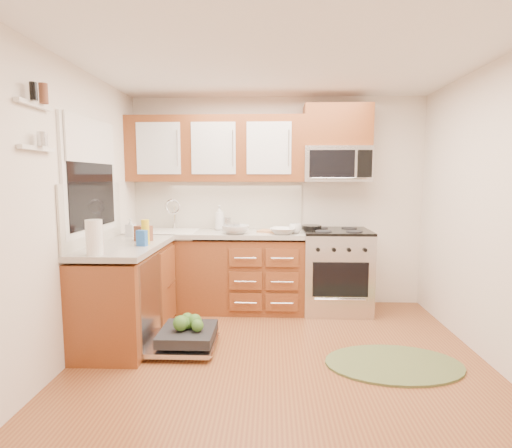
{
  "coord_description": "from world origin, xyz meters",
  "views": [
    {
      "loc": [
        -0.07,
        -3.14,
        1.55
      ],
      "look_at": [
        -0.22,
        0.85,
        1.08
      ],
      "focal_mm": 28.0,
      "sensor_mm": 36.0,
      "label": 1
    }
  ],
  "objects_px": {
    "sink": "(170,242)",
    "paper_towel_roll": "(94,237)",
    "upper_cabinets": "(216,149)",
    "bowl_b": "(235,230)",
    "microwave": "(336,164)",
    "cutting_board": "(272,231)",
    "skillet": "(312,227)",
    "dishwasher": "(184,338)",
    "stock_pot": "(232,228)",
    "bowl_a": "(282,231)",
    "range": "(336,270)",
    "cup": "(295,229)",
    "rug": "(394,364)"
  },
  "relations": [
    {
      "from": "bowl_b",
      "to": "cup",
      "type": "xyz_separation_m",
      "value": [
        0.67,
        0.06,
        0.01
      ]
    },
    {
      "from": "paper_towel_roll",
      "to": "bowl_b",
      "type": "bearing_deg",
      "value": 51.11
    },
    {
      "from": "rug",
      "to": "range",
      "type": "bearing_deg",
      "value": 101.05
    },
    {
      "from": "microwave",
      "to": "rug",
      "type": "bearing_deg",
      "value": -79.82
    },
    {
      "from": "microwave",
      "to": "paper_towel_roll",
      "type": "relative_size",
      "value": 2.65
    },
    {
      "from": "sink",
      "to": "dishwasher",
      "type": "xyz_separation_m",
      "value": [
        0.39,
        -1.12,
        -0.7
      ]
    },
    {
      "from": "range",
      "to": "bowl_b",
      "type": "height_order",
      "value": "bowl_b"
    },
    {
      "from": "bowl_b",
      "to": "paper_towel_roll",
      "type": "bearing_deg",
      "value": -128.89
    },
    {
      "from": "dishwasher",
      "to": "rug",
      "type": "height_order",
      "value": "dishwasher"
    },
    {
      "from": "rug",
      "to": "cup",
      "type": "relative_size",
      "value": 8.26
    },
    {
      "from": "skillet",
      "to": "paper_towel_roll",
      "type": "distance_m",
      "value": 2.43
    },
    {
      "from": "cutting_board",
      "to": "bowl_a",
      "type": "height_order",
      "value": "bowl_a"
    },
    {
      "from": "dishwasher",
      "to": "stock_pot",
      "type": "distance_m",
      "value": 1.39
    },
    {
      "from": "upper_cabinets",
      "to": "microwave",
      "type": "distance_m",
      "value": 1.42
    },
    {
      "from": "skillet",
      "to": "cup",
      "type": "relative_size",
      "value": 1.68
    },
    {
      "from": "upper_cabinets",
      "to": "sink",
      "type": "relative_size",
      "value": 3.31
    },
    {
      "from": "rug",
      "to": "cup",
      "type": "height_order",
      "value": "cup"
    },
    {
      "from": "range",
      "to": "cutting_board",
      "type": "bearing_deg",
      "value": -177.21
    },
    {
      "from": "upper_cabinets",
      "to": "sink",
      "type": "xyz_separation_m",
      "value": [
        -0.52,
        -0.16,
        -1.07
      ]
    },
    {
      "from": "range",
      "to": "cup",
      "type": "height_order",
      "value": "cup"
    },
    {
      "from": "bowl_b",
      "to": "cutting_board",
      "type": "bearing_deg",
      "value": 19.27
    },
    {
      "from": "cutting_board",
      "to": "bowl_a",
      "type": "distance_m",
      "value": 0.18
    },
    {
      "from": "dishwasher",
      "to": "stock_pot",
      "type": "xyz_separation_m",
      "value": [
        0.34,
        1.02,
        0.88
      ]
    },
    {
      "from": "microwave",
      "to": "stock_pot",
      "type": "height_order",
      "value": "microwave"
    },
    {
      "from": "range",
      "to": "cutting_board",
      "type": "distance_m",
      "value": 0.87
    },
    {
      "from": "upper_cabinets",
      "to": "cup",
      "type": "relative_size",
      "value": 14.96
    },
    {
      "from": "microwave",
      "to": "stock_pot",
      "type": "distance_m",
      "value": 1.42
    },
    {
      "from": "sink",
      "to": "dishwasher",
      "type": "distance_m",
      "value": 1.38
    },
    {
      "from": "range",
      "to": "bowl_a",
      "type": "distance_m",
      "value": 0.81
    },
    {
      "from": "upper_cabinets",
      "to": "range",
      "type": "distance_m",
      "value": 1.99
    },
    {
      "from": "range",
      "to": "bowl_a",
      "type": "relative_size",
      "value": 3.43
    },
    {
      "from": "stock_pot",
      "to": "bowl_a",
      "type": "distance_m",
      "value": 0.58
    },
    {
      "from": "upper_cabinets",
      "to": "microwave",
      "type": "height_order",
      "value": "upper_cabinets"
    },
    {
      "from": "skillet",
      "to": "bowl_b",
      "type": "bearing_deg",
      "value": -163.72
    },
    {
      "from": "rug",
      "to": "sink",
      "type": "bearing_deg",
      "value": 148.13
    },
    {
      "from": "upper_cabinets",
      "to": "bowl_a",
      "type": "xyz_separation_m",
      "value": [
        0.78,
        -0.32,
        -0.92
      ]
    },
    {
      "from": "microwave",
      "to": "cutting_board",
      "type": "distance_m",
      "value": 1.07
    },
    {
      "from": "range",
      "to": "skillet",
      "type": "relative_size",
      "value": 4.13
    },
    {
      "from": "stock_pot",
      "to": "bowl_b",
      "type": "relative_size",
      "value": 0.6
    },
    {
      "from": "upper_cabinets",
      "to": "stock_pot",
      "type": "distance_m",
      "value": 0.95
    },
    {
      "from": "bowl_a",
      "to": "bowl_b",
      "type": "bearing_deg",
      "value": 180.0
    },
    {
      "from": "upper_cabinets",
      "to": "paper_towel_roll",
      "type": "xyz_separation_m",
      "value": [
        -0.77,
        -1.59,
        -0.81
      ]
    },
    {
      "from": "sink",
      "to": "paper_towel_roll",
      "type": "bearing_deg",
      "value": -99.57
    },
    {
      "from": "upper_cabinets",
      "to": "bowl_b",
      "type": "xyz_separation_m",
      "value": [
        0.26,
        -0.32,
        -0.9
      ]
    },
    {
      "from": "skillet",
      "to": "dishwasher",
      "type": "bearing_deg",
      "value": -136.31
    },
    {
      "from": "skillet",
      "to": "paper_towel_roll",
      "type": "relative_size",
      "value": 0.8
    },
    {
      "from": "microwave",
      "to": "cutting_board",
      "type": "bearing_deg",
      "value": -168.05
    },
    {
      "from": "dishwasher",
      "to": "paper_towel_roll",
      "type": "bearing_deg",
      "value": -153.17
    },
    {
      "from": "cup",
      "to": "bowl_a",
      "type": "bearing_deg",
      "value": -157.48
    },
    {
      "from": "dishwasher",
      "to": "paper_towel_roll",
      "type": "relative_size",
      "value": 2.44
    }
  ]
}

